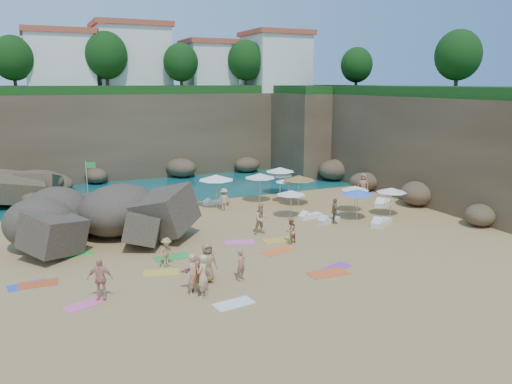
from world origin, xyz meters
name	(u,v)px	position (x,y,z in m)	size (l,w,h in m)	color
ground	(247,237)	(0.00, 0.00, 0.00)	(120.00, 120.00, 0.00)	tan
seawater	(141,164)	(0.00, 30.00, 0.00)	(120.00, 120.00, 0.00)	#0C4751
cliff_back	(168,132)	(2.00, 25.00, 4.00)	(44.00, 8.00, 8.00)	brown
cliff_right	(407,141)	(19.00, 8.00, 4.00)	(8.00, 30.00, 8.00)	brown
cliff_corner	(317,131)	(17.00, 20.00, 4.00)	(10.00, 12.00, 8.00)	brown
rock_promontory	(40,199)	(-11.00, 16.00, 0.00)	(12.00, 7.00, 2.00)	brown
clifftop_buildings	(173,61)	(2.96, 25.79, 11.24)	(28.48, 9.48, 7.00)	white
clifftop_trees	(210,59)	(4.78, 19.52, 11.26)	(35.60, 23.82, 4.40)	#11380F
rock_outcrop	(98,241)	(-8.21, 3.02, 0.00)	(7.98, 5.98, 3.19)	brown
flag_pole	(89,179)	(-7.72, 10.71, 2.29)	(0.70, 0.16, 3.60)	silver
parasol_0	(288,180)	(6.51, 6.85, 1.75)	(2.02, 2.02, 1.91)	silver
parasol_1	(280,174)	(7.27, 9.67, 1.74)	(2.01, 2.01, 1.90)	silver
parasol_2	(260,176)	(4.58, 7.90, 2.07)	(2.39, 2.39, 2.26)	silver
parasol_3	(280,169)	(7.29, 9.75, 2.07)	(2.38, 2.38, 2.25)	silver
parasol_5	(216,177)	(0.89, 7.63, 2.27)	(2.62, 2.62, 2.48)	silver
parasol_6	(299,178)	(6.76, 5.65, 2.12)	(2.44, 2.44, 2.31)	silver
parasol_7	(291,193)	(4.58, 2.89, 1.75)	(2.01, 2.01, 1.90)	silver
parasol_8	(355,188)	(9.48, 2.35, 1.74)	(2.00, 2.00, 1.89)	silver
parasol_10	(358,192)	(8.38, 0.51, 1.91)	(2.20, 2.20, 2.08)	silver
parasol_11	(392,190)	(11.13, 0.40, 1.82)	(2.10, 2.10, 1.98)	silver
lounger_0	(213,203)	(1.03, 8.67, 0.12)	(1.61, 0.54, 0.25)	white
lounger_1	(213,203)	(1.01, 8.72, 0.12)	(1.56, 0.52, 0.24)	white
lounger_2	(384,203)	(12.66, 3.01, 0.16)	(2.06, 0.69, 0.32)	white
lounger_3	(329,220)	(6.27, 0.71, 0.13)	(1.73, 0.58, 0.27)	silver
lounger_4	(310,216)	(5.70, 2.16, 0.14)	(1.75, 0.58, 0.27)	white
lounger_5	(381,223)	(9.06, -1.25, 0.15)	(1.98, 0.66, 0.31)	silver
towel_0	(27,285)	(-12.07, -2.49, 0.01)	(1.63, 0.82, 0.03)	blue
towel_1	(83,305)	(-9.95, -5.73, 0.01)	(1.63, 0.81, 0.03)	#ED5C96
towel_2	(278,251)	(0.58, -3.02, 0.02)	(1.81, 0.91, 0.03)	orange
towel_3	(173,257)	(-5.01, -1.62, 0.02)	(1.88, 0.94, 0.03)	green
towel_4	(162,272)	(-6.07, -3.50, 0.02)	(1.74, 0.87, 0.03)	gold
towel_5	(234,304)	(-4.18, -8.24, 0.01)	(1.68, 0.84, 0.03)	white
towel_6	(337,267)	(2.12, -6.47, 0.01)	(1.51, 0.76, 0.03)	purple
towel_7	(38,284)	(-11.61, -2.53, 0.02)	(1.72, 0.86, 0.03)	#D04B24
towel_9	(240,242)	(-0.76, -0.73, 0.02)	(1.74, 0.87, 0.03)	pink
towel_10	(328,273)	(1.27, -7.00, 0.02)	(1.95, 0.98, 0.03)	orange
towel_11	(79,254)	(-9.49, 0.96, 0.01)	(1.50, 0.75, 0.03)	green
towel_12	(279,240)	(1.49, -1.39, 0.02)	(1.92, 0.96, 0.03)	gold
person_stand_0	(194,274)	(-5.40, -6.58, 0.93)	(0.67, 0.44, 1.85)	tan
person_stand_1	(291,231)	(1.82, -2.15, 0.76)	(0.74, 0.58, 1.52)	tan
person_stand_2	(224,199)	(1.09, 6.56, 0.82)	(1.06, 0.44, 1.64)	tan
person_stand_3	(335,211)	(6.46, 0.33, 0.85)	(1.00, 0.42, 1.70)	olive
person_stand_4	(363,185)	(13.08, 6.19, 0.94)	(0.91, 0.50, 1.87)	#B6735F
person_stand_5	(111,203)	(-6.55, 8.82, 0.84)	(1.55, 0.45, 1.67)	tan
person_stand_6	(203,276)	(-5.13, -7.01, 0.96)	(0.70, 0.46, 1.92)	#D9B37B
person_lie_0	(167,263)	(-5.60, -2.76, 0.19)	(0.94, 1.46, 0.39)	#A68553
person_lie_1	(101,294)	(-9.18, -5.43, 0.22)	(1.06, 1.81, 0.44)	#DE937E
person_lie_2	(208,277)	(-4.40, -5.54, 0.25)	(0.91, 1.85, 0.49)	olive
person_lie_3	(197,287)	(-5.17, -6.34, 0.21)	(1.45, 1.56, 0.42)	tan
person_lie_4	(241,277)	(-2.90, -5.98, 0.18)	(0.54, 1.47, 0.35)	#A86B54
person_lie_5	(261,228)	(1.10, 0.25, 0.35)	(0.90, 1.86, 0.70)	tan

